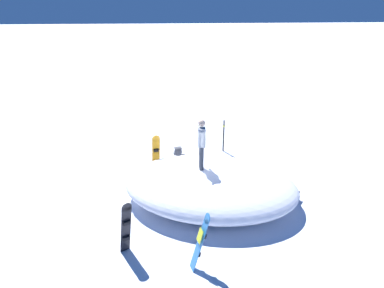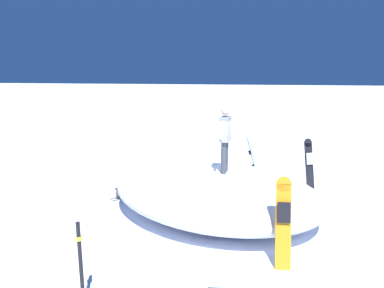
{
  "view_description": "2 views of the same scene",
  "coord_description": "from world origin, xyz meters",
  "views": [
    {
      "loc": [
        10.72,
        -1.47,
        6.17
      ],
      "look_at": [
        0.02,
        -0.23,
        1.9
      ],
      "focal_mm": 33.0,
      "sensor_mm": 36.0,
      "label": 1
    },
    {
      "loc": [
        -7.81,
        -1.16,
        3.61
      ],
      "look_at": [
        0.38,
        0.9,
        1.85
      ],
      "focal_mm": 31.18,
      "sensor_mm": 36.0,
      "label": 2
    }
  ],
  "objects": [
    {
      "name": "ground",
      "position": [
        0.0,
        0.0,
        0.0
      ],
      "size": [
        240.0,
        240.0,
        0.0
      ],
      "primitive_type": "plane",
      "color": "white"
    },
    {
      "name": "snow_mound",
      "position": [
        0.5,
        0.32,
        0.58
      ],
      "size": [
        6.0,
        6.87,
        1.16
      ],
      "primitive_type": "ellipsoid",
      "rotation": [
        0.0,
        0.0,
        1.22
      ],
      "color": "silver",
      "rests_on": "ground"
    },
    {
      "name": "snowboarder_standing",
      "position": [
        0.37,
        0.04,
        2.12
      ],
      "size": [
        1.02,
        0.25,
        1.68
      ],
      "color": "#333842",
      "rests_on": "snow_mound"
    },
    {
      "name": "snowboard_primary_upright",
      "position": [
        -1.66,
        -1.41,
        0.89
      ],
      "size": [
        0.5,
        0.35,
        1.71
      ],
      "color": "orange",
      "rests_on": "ground"
    },
    {
      "name": "snowboard_secondary_upright",
      "position": [
        2.96,
        -2.27,
        0.85
      ],
      "size": [
        0.46,
        0.42,
        1.64
      ],
      "color": "black",
      "rests_on": "ground"
    },
    {
      "name": "snowboard_tertiary_upright",
      "position": [
        3.66,
        -0.44,
        0.79
      ],
      "size": [
        0.35,
        0.5,
        1.54
      ],
      "color": "#2672BF",
      "rests_on": "ground"
    },
    {
      "name": "backpack_near",
      "position": [
        0.81,
        3.15,
        0.16
      ],
      "size": [
        0.57,
        0.54,
        0.32
      ],
      "color": "#4C4C51",
      "rests_on": "ground"
    },
    {
      "name": "backpack_far",
      "position": [
        -3.39,
        -0.45,
        0.21
      ],
      "size": [
        0.31,
        0.53,
        0.41
      ],
      "color": "#4C4C51",
      "rests_on": "ground"
    },
    {
      "name": "trail_marker_pole",
      "position": [
        -3.73,
        1.63,
        0.77
      ],
      "size": [
        0.1,
        0.1,
        1.45
      ],
      "color": "black",
      "rests_on": "ground"
    }
  ]
}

